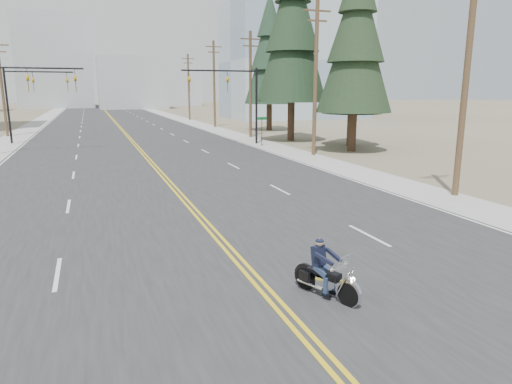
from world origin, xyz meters
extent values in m
plane|color=#776D56|center=(0.00, 0.00, 0.00)|extent=(400.00, 400.00, 0.00)
cube|color=#303033|center=(0.00, 70.00, 0.01)|extent=(20.00, 200.00, 0.01)
cube|color=#A5A5A0|center=(-11.50, 70.00, 0.01)|extent=(3.00, 200.00, 0.01)
cube|color=#A5A5A0|center=(11.50, 70.00, 0.01)|extent=(3.00, 200.00, 0.01)
cylinder|color=black|center=(-7.50, 32.00, 6.70)|extent=(7.00, 0.14, 0.14)
imported|color=#BF8C0C|center=(-8.20, 32.00, 6.05)|extent=(0.21, 0.26, 1.30)
imported|color=#BF8C0C|center=(-4.70, 32.00, 6.05)|extent=(0.21, 0.26, 1.30)
cylinder|color=black|center=(11.00, 32.00, 3.50)|extent=(0.20, 0.20, 7.00)
cylinder|color=black|center=(7.50, 32.00, 6.70)|extent=(7.00, 0.14, 0.14)
imported|color=#BF8C0C|center=(8.20, 32.00, 6.05)|extent=(0.21, 0.26, 1.30)
imported|color=#BF8C0C|center=(4.70, 32.00, 6.05)|extent=(0.21, 0.26, 1.30)
cylinder|color=black|center=(-11.00, 40.00, 3.50)|extent=(0.20, 0.20, 7.00)
cylinder|color=black|center=(-8.00, 40.00, 6.70)|extent=(6.00, 0.14, 0.14)
imported|color=#BF8C0C|center=(-8.60, 40.00, 6.05)|extent=(0.21, 0.26, 1.30)
imported|color=#BF8C0C|center=(-5.60, 40.00, 6.05)|extent=(0.21, 0.26, 1.30)
cylinder|color=black|center=(10.80, 30.00, 1.30)|extent=(0.06, 0.06, 2.60)
cube|color=#0C5926|center=(10.80, 30.00, 2.50)|extent=(0.90, 0.03, 0.25)
cylinder|color=brown|center=(12.50, 8.00, 5.50)|extent=(0.30, 0.30, 11.00)
cylinder|color=brown|center=(12.50, 23.00, 5.75)|extent=(0.30, 0.30, 11.50)
cube|color=brown|center=(12.50, 23.00, 10.70)|extent=(2.20, 0.12, 0.12)
cube|color=brown|center=(12.50, 23.00, 10.00)|extent=(1.60, 0.12, 0.12)
cylinder|color=brown|center=(12.50, 38.00, 5.50)|extent=(0.30, 0.30, 11.00)
cube|color=brown|center=(12.50, 38.00, 10.20)|extent=(2.20, 0.12, 0.12)
cube|color=brown|center=(12.50, 38.00, 9.50)|extent=(1.60, 0.12, 0.12)
cylinder|color=brown|center=(12.50, 53.00, 5.75)|extent=(0.30, 0.30, 11.50)
cube|color=brown|center=(12.50, 53.00, 10.70)|extent=(2.20, 0.12, 0.12)
cube|color=brown|center=(12.50, 53.00, 10.00)|extent=(1.60, 0.12, 0.12)
cylinder|color=brown|center=(12.50, 70.00, 5.50)|extent=(0.30, 0.30, 11.00)
cube|color=brown|center=(12.50, 70.00, 10.20)|extent=(2.20, 0.12, 0.12)
cube|color=brown|center=(12.50, 70.00, 9.50)|extent=(1.60, 0.12, 0.12)
cylinder|color=brown|center=(-12.50, 48.00, 5.25)|extent=(0.30, 0.30, 10.50)
cube|color=#9EB5CC|center=(32.00, 70.00, 10.00)|extent=(24.00, 16.00, 20.00)
cube|color=#ADB2B7|center=(8.00, 125.00, 7.00)|extent=(18.00, 14.00, 14.00)
cube|color=#B7BCC6|center=(40.00, 110.00, 9.00)|extent=(16.00, 12.00, 18.00)
cube|color=#ADB2B7|center=(-12.00, 140.00, 13.00)|extent=(20.00, 15.00, 26.00)
cube|color=#B7BCC6|center=(25.00, 150.00, 6.00)|extent=(14.00, 14.00, 12.00)
cylinder|color=#382619|center=(16.57, 24.07, 1.61)|extent=(0.63, 0.63, 3.22)
cone|color=black|center=(16.57, 24.07, 8.06)|extent=(6.09, 6.09, 9.67)
cone|color=black|center=(16.57, 24.07, 10.80)|extent=(4.57, 4.57, 7.25)
cylinder|color=#382619|center=(18.64, 27.65, 1.45)|extent=(0.64, 0.64, 2.90)
cone|color=black|center=(18.64, 27.65, 7.26)|extent=(5.45, 5.45, 8.71)
cone|color=black|center=(18.64, 27.65, 9.73)|extent=(4.08, 4.08, 6.54)
cone|color=black|center=(18.64, 27.65, 12.20)|extent=(2.72, 2.72, 4.65)
cylinder|color=#382619|center=(15.20, 33.37, 1.94)|extent=(0.68, 0.68, 3.87)
cone|color=black|center=(15.20, 33.37, 9.68)|extent=(6.97, 6.97, 11.62)
cone|color=black|center=(15.20, 33.37, 12.98)|extent=(5.23, 5.23, 8.72)
cylinder|color=#382619|center=(17.67, 45.60, 1.68)|extent=(0.78, 0.78, 3.35)
cone|color=black|center=(17.67, 45.60, 8.38)|extent=(6.26, 6.26, 10.06)
cone|color=black|center=(17.67, 45.60, 11.23)|extent=(4.69, 4.69, 7.54)
cone|color=black|center=(17.67, 45.60, 14.08)|extent=(3.13, 3.13, 5.36)
camera|label=1|loc=(-3.86, -8.91, 4.95)|focal=32.00mm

